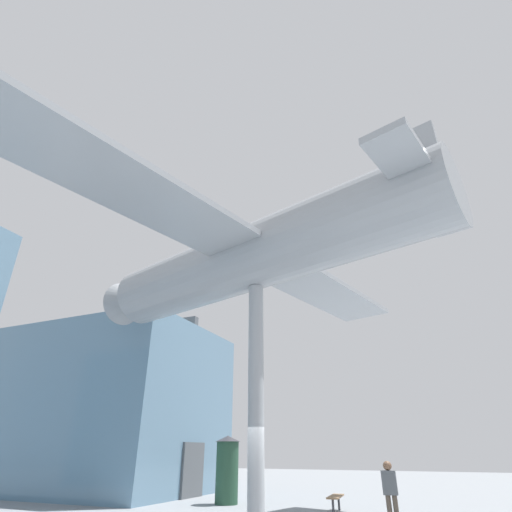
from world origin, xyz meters
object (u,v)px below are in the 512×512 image
at_px(support_pylon_central, 256,397).
at_px(suspended_airplane, 248,259).
at_px(plaza_bench, 336,498).
at_px(info_kiosk, 227,468).
at_px(visitor_person, 390,489).

relative_size(support_pylon_central, suspended_airplane, 0.40).
relative_size(support_pylon_central, plaza_bench, 4.07).
bearing_deg(support_pylon_central, plaza_bench, -7.09).
relative_size(support_pylon_central, info_kiosk, 2.60).
xyz_separation_m(suspended_airplane, info_kiosk, (5.92, 3.58, -6.35)).
height_order(support_pylon_central, suspended_airplane, suspended_airplane).
bearing_deg(plaza_bench, visitor_person, -139.71).
bearing_deg(suspended_airplane, plaza_bench, 5.52).
relative_size(plaza_bench, info_kiosk, 0.64).
bearing_deg(suspended_airplane, info_kiosk, 47.09).
xyz_separation_m(support_pylon_central, plaza_bench, (5.54, -0.69, -2.84)).
bearing_deg(suspended_airplane, support_pylon_central, -90.00).
relative_size(support_pylon_central, visitor_person, 3.93).
relative_size(suspended_airplane, plaza_bench, 10.14).
xyz_separation_m(visitor_person, plaza_bench, (2.64, 2.24, -0.52)).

